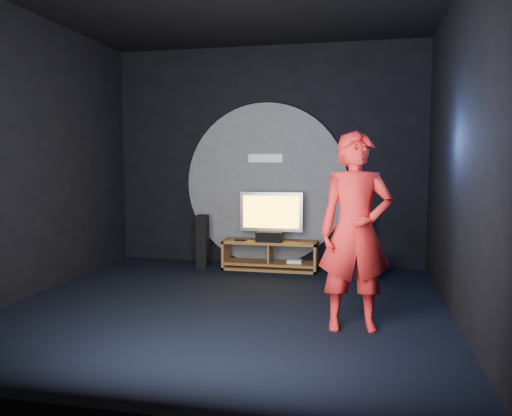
{
  "coord_description": "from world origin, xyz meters",
  "views": [
    {
      "loc": [
        1.51,
        -5.45,
        1.68
      ],
      "look_at": [
        0.13,
        1.05,
        1.05
      ],
      "focal_mm": 35.0,
      "sensor_mm": 36.0,
      "label": 1
    }
  ],
  "objects_px": {
    "tv": "(271,214)",
    "player": "(355,232)",
    "subwoofer": "(365,267)",
    "media_console": "(271,257)",
    "tower_speaker_right": "(361,244)",
    "tower_speaker_left": "(203,241)"
  },
  "relations": [
    {
      "from": "tv",
      "to": "player",
      "type": "xyz_separation_m",
      "value": [
        1.31,
        -2.6,
        0.13
      ]
    },
    {
      "from": "tower_speaker_left",
      "to": "subwoofer",
      "type": "relative_size",
      "value": 2.44
    },
    {
      "from": "tv",
      "to": "tower_speaker_right",
      "type": "xyz_separation_m",
      "value": [
        1.37,
        0.06,
        -0.44
      ]
    },
    {
      "from": "tv",
      "to": "player",
      "type": "bearing_deg",
      "value": -63.21
    },
    {
      "from": "media_console",
      "to": "tower_speaker_left",
      "type": "relative_size",
      "value": 1.74
    },
    {
      "from": "subwoofer",
      "to": "player",
      "type": "relative_size",
      "value": 0.17
    },
    {
      "from": "subwoofer",
      "to": "tv",
      "type": "bearing_deg",
      "value": 163.95
    },
    {
      "from": "player",
      "to": "subwoofer",
      "type": "bearing_deg",
      "value": 77.26
    },
    {
      "from": "tower_speaker_left",
      "to": "subwoofer",
      "type": "height_order",
      "value": "tower_speaker_left"
    },
    {
      "from": "tower_speaker_left",
      "to": "subwoofer",
      "type": "xyz_separation_m",
      "value": [
        2.5,
        -0.25,
        -0.25
      ]
    },
    {
      "from": "player",
      "to": "media_console",
      "type": "bearing_deg",
      "value": 107.73
    },
    {
      "from": "tower_speaker_right",
      "to": "player",
      "type": "xyz_separation_m",
      "value": [
        -0.06,
        -2.66,
        0.57
      ]
    },
    {
      "from": "media_console",
      "to": "tower_speaker_right",
      "type": "height_order",
      "value": "tower_speaker_right"
    },
    {
      "from": "tower_speaker_left",
      "to": "tower_speaker_right",
      "type": "distance_m",
      "value": 2.45
    },
    {
      "from": "tv",
      "to": "tower_speaker_left",
      "type": "height_order",
      "value": "tv"
    },
    {
      "from": "tower_speaker_right",
      "to": "subwoofer",
      "type": "bearing_deg",
      "value": -82.57
    },
    {
      "from": "media_console",
      "to": "tower_speaker_right",
      "type": "xyz_separation_m",
      "value": [
        1.37,
        0.13,
        0.22
      ]
    },
    {
      "from": "tower_speaker_right",
      "to": "player",
      "type": "height_order",
      "value": "player"
    },
    {
      "from": "subwoofer",
      "to": "player",
      "type": "xyz_separation_m",
      "value": [
        -0.12,
        -2.19,
        0.81
      ]
    },
    {
      "from": "tower_speaker_left",
      "to": "tower_speaker_right",
      "type": "height_order",
      "value": "same"
    },
    {
      "from": "tv",
      "to": "player",
      "type": "relative_size",
      "value": 0.5
    },
    {
      "from": "tower_speaker_left",
      "to": "subwoofer",
      "type": "bearing_deg",
      "value": -5.79
    }
  ]
}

